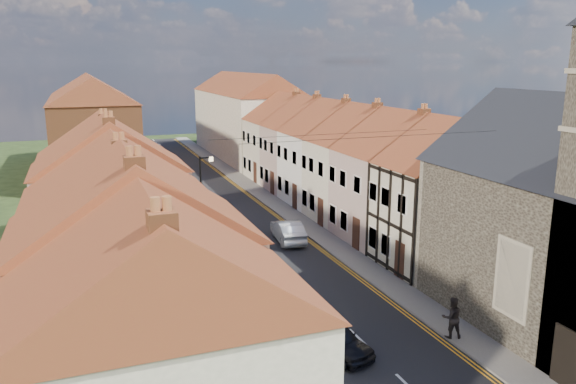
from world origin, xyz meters
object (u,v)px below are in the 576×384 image
at_px(lamppost, 203,197).
at_px(pedestrian_right, 452,317).
at_px(car_far, 179,175).
at_px(car_mid, 194,210).
at_px(car_mid_b, 288,231).
at_px(car_near, 335,338).
at_px(pedestrian_left, 271,376).
at_px(car_distant, 153,148).

relative_size(lamppost, pedestrian_right, 3.25).
bearing_deg(car_far, lamppost, -96.88).
height_order(car_mid, car_mid_b, car_mid_b).
height_order(pedestrian_right, car_mid_b, pedestrian_right).
relative_size(car_near, pedestrian_right, 2.03).
bearing_deg(lamppost, car_mid, 83.12).
bearing_deg(car_mid_b, pedestrian_left, 73.93).
bearing_deg(car_far, car_near, -90.97).
bearing_deg(car_mid, car_mid_b, -56.13).
distance_m(lamppost, car_distant, 42.58).
bearing_deg(pedestrian_left, pedestrian_right, 18.00).
bearing_deg(pedestrian_left, car_distant, 94.02).
bearing_deg(car_mid, lamppost, -94.38).
xyz_separation_m(car_mid, car_distant, (1.37, 34.61, -0.13)).
height_order(car_near, car_mid, car_mid).
distance_m(lamppost, car_near, 15.07).
height_order(car_distant, car_mid_b, car_mid_b).
bearing_deg(lamppost, pedestrian_left, -94.33).
bearing_deg(pedestrian_left, lamppost, 93.16).
bearing_deg(car_mid_b, car_far, -75.13).
distance_m(car_near, car_far, 36.95).
distance_m(lamppost, car_far, 22.65).
bearing_deg(car_mid_b, car_near, 83.21).
bearing_deg(car_mid_b, lamppost, 6.27).
height_order(lamppost, pedestrian_left, lamppost).
height_order(lamppost, car_distant, lamppost).
distance_m(pedestrian_left, car_mid_b, 18.39).
bearing_deg(car_mid, car_near, -83.99).
relative_size(lamppost, car_mid_b, 1.35).
xyz_separation_m(pedestrian_left, pedestrian_right, (8.80, 1.63, -0.00)).
bearing_deg(car_distant, pedestrian_left, -84.16).
bearing_deg(lamppost, pedestrian_right, -63.96).
bearing_deg(car_far, pedestrian_left, -96.20).
xyz_separation_m(car_mid, car_far, (1.37, 14.54, -0.07)).
distance_m(car_near, pedestrian_left, 4.35).
bearing_deg(car_distant, car_mid_b, -76.13).
bearing_deg(car_far, car_distant, 89.03).
relative_size(car_near, pedestrian_left, 2.02).
relative_size(car_far, car_distant, 1.06).
relative_size(lamppost, pedestrian_left, 3.25).
bearing_deg(pedestrian_right, car_far, -65.95).
bearing_deg(car_mid_b, car_mid, -52.38).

